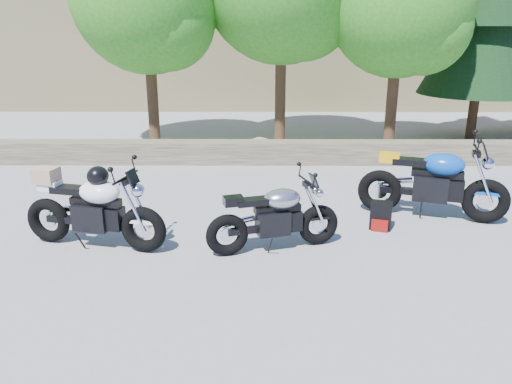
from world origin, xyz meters
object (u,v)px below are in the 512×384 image
silver_bike (275,218)px  backpack (381,216)px  white_bike (92,208)px  blue_bike (434,183)px

silver_bike → backpack: bearing=8.2°
backpack → white_bike: bearing=-153.0°
silver_bike → white_bike: bearing=161.4°
silver_bike → backpack: size_ratio=4.36×
silver_bike → backpack: 1.85m
white_bike → backpack: 4.27m
blue_bike → silver_bike: bearing=-135.6°
backpack → silver_bike: bearing=-137.4°
silver_bike → backpack: (1.66, 0.77, -0.26)m
blue_bike → backpack: size_ratio=5.32×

